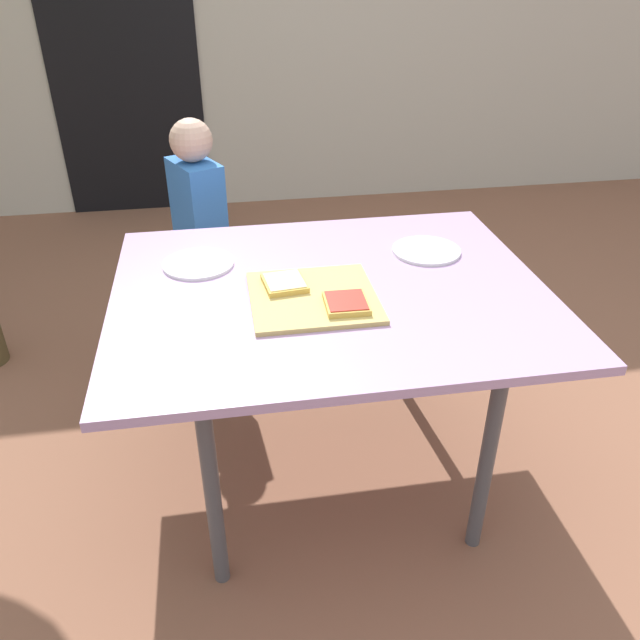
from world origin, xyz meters
The scene contains 9 objects.
ground_plane centered at (0.00, 0.00, 0.00)m, with size 16.00×16.00×0.00m, color brown.
house_door centered at (-0.79, 2.64, 1.00)m, with size 0.90×0.02×2.00m, color black.
dining_table centered at (0.00, 0.00, 0.64)m, with size 1.23×1.00×0.71m.
cutting_board centered at (-0.06, -0.06, 0.71)m, with size 0.35×0.34×0.01m, color tan.
pizza_slice_far_left centered at (-0.13, 0.01, 0.73)m, with size 0.13×0.14×0.02m.
pizza_slice_near_right centered at (0.02, -0.13, 0.73)m, with size 0.12×0.13×0.02m.
plate_white_left centered at (-0.37, 0.21, 0.71)m, with size 0.22×0.22×0.01m, color white.
plate_white_right centered at (0.35, 0.19, 0.71)m, with size 0.22×0.22×0.01m, color white.
child_left centered at (-0.38, 0.83, 0.57)m, with size 0.23×0.28×1.00m.
Camera 1 is at (-0.29, -1.57, 1.56)m, focal length 35.46 mm.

